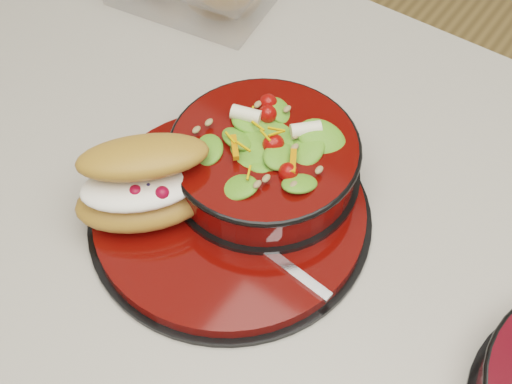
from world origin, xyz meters
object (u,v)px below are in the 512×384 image
Objects in this scene: croissant at (144,184)px; fork at (266,251)px; island_counter at (269,371)px; dinner_plate at (230,213)px; salad_bowl at (264,155)px.

croissant is 0.14m from fork.
dinner_plate reaches higher than island_counter.
salad_bowl is at bearing 42.71° from fork.
salad_bowl is at bearing 10.70° from croissant.
fork reaches higher than island_counter.
island_counter is 0.52m from croissant.
croissant is at bearing -124.75° from salad_bowl.
dinner_plate is at bearing -9.50° from croissant.
island_counter is 5.94× the size of salad_bowl.
dinner_plate is 2.02× the size of fork.
croissant is (-0.07, -0.05, 0.05)m from dinner_plate.
salad_bowl is (-0.02, 0.01, 0.50)m from island_counter.
salad_bowl reaches higher than croissant.
fork is at bearing -53.93° from salad_bowl.
island_counter is at bearing 34.49° from fork.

